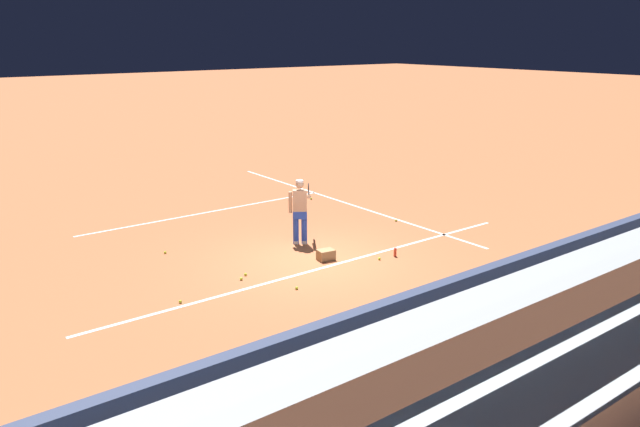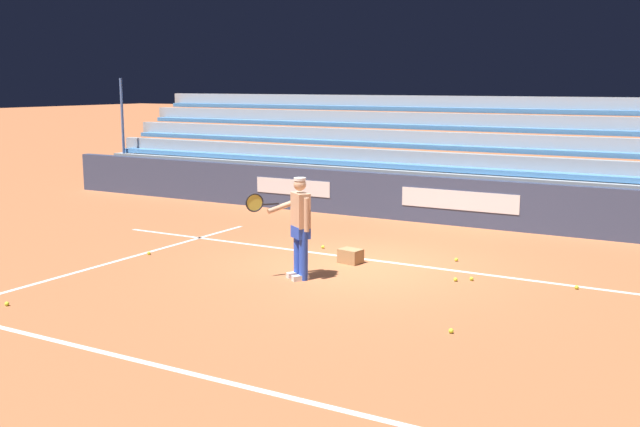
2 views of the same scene
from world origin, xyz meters
name	(u,v)px [view 2 (image 2 of 2)]	position (x,y,z in m)	size (l,w,h in m)	color
ground_plane	(362,266)	(0.00, 0.00, 0.00)	(160.00, 160.00, 0.00)	#B7663D
court_baseline_white	(374,260)	(0.00, -0.50, 0.00)	(12.00, 0.10, 0.01)	white
court_sideline_white	(23,287)	(4.11, 4.00, 0.00)	(0.10, 12.00, 0.01)	white
court_service_line_white	(152,364)	(0.00, 5.50, 0.00)	(8.22, 0.10, 0.01)	white
back_wall_sponsor_board	(451,201)	(0.01, -4.62, 0.55)	(23.71, 0.25, 1.10)	#384260
bleacher_stand	(482,181)	(0.00, -6.85, 0.76)	(22.52, 3.20, 3.40)	#9EA3A8
tennis_player	(299,227)	(0.53, 1.31, 0.89)	(0.96, 0.83, 1.71)	blue
ball_box_cardboard	(351,256)	(0.28, -0.11, 0.13)	(0.40, 0.30, 0.26)	#A87F51
tennis_ball_by_box	(7,304)	(3.46, 4.80, 0.03)	(0.07, 0.07, 0.07)	#CCE533
tennis_ball_far_right	(456,260)	(-1.36, -1.19, 0.03)	(0.07, 0.07, 0.07)	#CCE533
tennis_ball_toward_net	(451,331)	(-2.67, 2.71, 0.03)	(0.07, 0.07, 0.07)	#CCE533
tennis_ball_far_left	(323,247)	(1.32, -0.91, 0.03)	(0.07, 0.07, 0.07)	#CCE533
tennis_ball_near_player	(456,279)	(-1.83, 0.18, 0.03)	(0.07, 0.07, 0.07)	#CCE533
tennis_ball_on_baseline	(149,253)	(3.95, 1.23, 0.03)	(0.07, 0.07, 0.07)	#CCE533
tennis_ball_stray_back	(471,279)	(-2.04, 0.00, 0.03)	(0.07, 0.07, 0.07)	#CCE533
tennis_ball_midcourt	(577,287)	(-3.67, -0.32, 0.03)	(0.07, 0.07, 0.07)	#CCE533
water_bottle	(303,240)	(1.81, -0.95, 0.11)	(0.07, 0.07, 0.22)	#EA4C33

